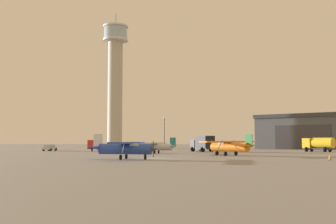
% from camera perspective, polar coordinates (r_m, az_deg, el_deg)
% --- Properties ---
extents(ground_plane, '(400.00, 400.00, 0.00)m').
position_cam_1_polar(ground_plane, '(52.55, -2.39, -6.58)').
color(ground_plane, gray).
extents(control_tower, '(7.93, 7.93, 42.58)m').
position_cam_1_polar(control_tower, '(127.48, -7.52, 4.94)').
color(control_tower, '#B2AD9E').
rests_on(control_tower, ground_plane).
extents(hangar, '(34.37, 32.88, 9.40)m').
position_cam_1_polar(hangar, '(119.89, 20.01, -2.67)').
color(hangar, '#4C5159').
rests_on(hangar, ground_plane).
extents(airplane_silver, '(7.44, 9.48, 2.81)m').
position_cam_1_polar(airplane_silver, '(70.97, -1.70, -4.87)').
color(airplane_silver, '#B7BABF').
rests_on(airplane_silver, ground_plane).
extents(airplane_blue, '(8.24, 10.53, 3.09)m').
position_cam_1_polar(airplane_blue, '(48.96, -6.21, -5.05)').
color(airplane_blue, '#2847A8').
rests_on(airplane_blue, ground_plane).
extents(airplane_orange, '(9.14, 8.63, 3.22)m').
position_cam_1_polar(airplane_orange, '(61.21, 8.83, -4.77)').
color(airplane_orange, orange).
rests_on(airplane_orange, ground_plane).
extents(truck_flatbed_red, '(6.77, 3.90, 2.40)m').
position_cam_1_polar(truck_flatbed_red, '(87.17, -9.92, -4.74)').
color(truck_flatbed_red, '#38383D').
rests_on(truck_flatbed_red, ground_plane).
extents(truck_box_black, '(4.80, 6.69, 3.22)m').
position_cam_1_polar(truck_box_black, '(82.02, 4.98, -4.44)').
color(truck_box_black, '#38383D').
rests_on(truck_box_black, ground_plane).
extents(truck_fuel_tanker_yellow, '(5.75, 6.02, 2.88)m').
position_cam_1_polar(truck_fuel_tanker_yellow, '(86.72, 20.67, -4.24)').
color(truck_fuel_tanker_yellow, '#38383D').
rests_on(truck_fuel_tanker_yellow, ground_plane).
extents(car_silver, '(2.40, 4.67, 1.37)m').
position_cam_1_polar(car_silver, '(92.48, -16.50, -4.87)').
color(car_silver, '#B7BABF').
rests_on(car_silver, ground_plane).
extents(light_post_east, '(0.44, 0.44, 8.22)m').
position_cam_1_polar(light_post_east, '(100.99, -0.52, -2.58)').
color(light_post_east, '#38383D').
rests_on(light_post_east, ground_plane).
extents(traffic_cone_near_left, '(0.36, 0.36, 0.66)m').
position_cam_1_polar(traffic_cone_near_left, '(51.10, 22.02, -5.99)').
color(traffic_cone_near_left, black).
rests_on(traffic_cone_near_left, ground_plane).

